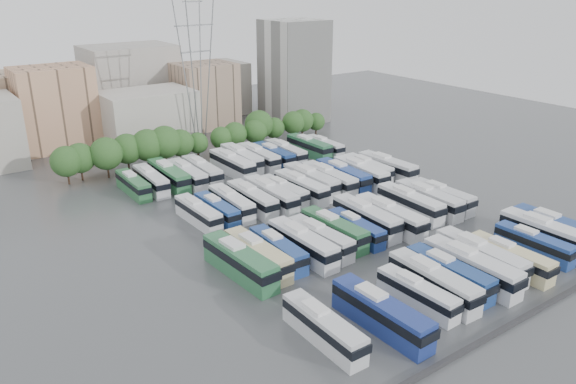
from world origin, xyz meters
TOP-DOWN VIEW (x-y plane):
  - ground at (0.00, 0.00)m, footprint 220.00×220.00m
  - parapet at (0.00, -33.00)m, footprint 56.00×0.50m
  - tree_line at (-3.42, 42.08)m, footprint 63.95×8.00m
  - city_buildings at (-7.46, 71.86)m, footprint 102.00×35.00m
  - apartment_tower at (34.00, 58.00)m, footprint 14.00×14.00m
  - electricity_pylon at (2.00, 50.00)m, footprint 9.00×6.91m
  - bus_r0_s0 at (-21.35, -23.12)m, footprint 2.77×11.87m
  - bus_r0_s2 at (-14.82, -24.96)m, footprint 3.18×13.33m
  - bus_r0_s4 at (-8.13, -24.08)m, footprint 2.73×11.07m
  - bus_r0_s5 at (-4.92, -23.65)m, footprint 3.34×13.06m
  - bus_r0_s6 at (-1.65, -23.32)m, footprint 2.80×12.37m
  - bus_r0_s7 at (1.62, -24.07)m, footprint 2.97×13.58m
  - bus_r0_s8 at (4.98, -22.97)m, footprint 3.40×13.40m
  - bus_r0_s9 at (8.22, -25.16)m, footprint 2.61×11.91m
  - bus_r0_s11 at (14.71, -24.52)m, footprint 2.68×11.28m
  - bus_r0_s12 at (18.21, -24.21)m, footprint 3.17×13.72m
  - bus_r0_s13 at (21.28, -23.78)m, footprint 2.87×13.06m
  - bus_r1_s0 at (-21.25, -6.01)m, footprint 3.66×13.72m
  - bus_r1_s1 at (-18.26, -5.50)m, footprint 3.00×12.80m
  - bus_r1_s2 at (-14.98, -5.49)m, footprint 2.91×11.55m
  - bus_r1_s3 at (-11.50, -6.38)m, footprint 2.93×12.99m
  - bus_r1_s4 at (-8.24, -6.16)m, footprint 3.15×12.00m
  - bus_r1_s5 at (-4.90, -5.17)m, footprint 3.04×12.41m
  - bus_r1_s6 at (-1.70, -6.35)m, footprint 2.76×10.94m
  - bus_r1_s7 at (1.70, -4.86)m, footprint 3.39×13.31m
  - bus_r1_s8 at (4.79, -6.79)m, footprint 3.20×13.44m
  - bus_r1_s10 at (11.50, -4.65)m, footprint 3.19×12.96m
  - bus_r1_s11 at (15.02, -5.38)m, footprint 3.21×13.12m
  - bus_r1_s12 at (18.23, -5.52)m, footprint 2.73×12.12m
  - bus_r2_s1 at (-17.98, 11.99)m, footprint 2.76×11.47m
  - bus_r2_s2 at (-14.90, 11.62)m, footprint 2.51×11.07m
  - bus_r2_s3 at (-11.73, 12.52)m, footprint 3.05×11.99m
  - bus_r2_s4 at (-8.22, 11.80)m, footprint 3.00×12.60m
  - bus_r2_s5 at (-4.86, 11.29)m, footprint 2.98×13.16m
  - bus_r2_s6 at (-1.76, 12.09)m, footprint 3.03×11.58m
  - bus_r2_s7 at (1.66, 11.59)m, footprint 3.02×12.66m
  - bus_r2_s8 at (4.83, 12.81)m, footprint 3.01×13.49m
  - bus_r2_s9 at (8.04, 11.76)m, footprint 3.11×13.34m
  - bus_r2_s10 at (11.47, 11.85)m, footprint 3.26×13.21m
  - bus_r2_s11 at (15.00, 10.95)m, footprint 3.53×13.38m
  - bus_r2_s12 at (18.25, 12.51)m, footprint 3.03×12.16m
  - bus_r2_s13 at (21.57, 10.61)m, footprint 3.34×13.32m
  - bus_r3_s0 at (-21.46, 30.21)m, footprint 2.53×11.40m
  - bus_r3_s1 at (-18.11, 30.25)m, footprint 3.05×12.19m
  - bus_r3_s2 at (-14.63, 30.23)m, footprint 3.09×13.43m
  - bus_r3_s3 at (-11.59, 29.00)m, footprint 3.00×12.66m
  - bus_r3_s4 at (-8.39, 29.27)m, footprint 3.17×12.81m
  - bus_r3_s6 at (-1.75, 29.44)m, footprint 3.08×13.18m
  - bus_r3_s7 at (1.47, 31.21)m, footprint 3.53×13.54m
  - bus_r3_s8 at (5.01, 30.42)m, footprint 3.11×12.87m
  - bus_r3_s9 at (8.26, 29.76)m, footprint 2.73×12.29m
  - bus_r3_s10 at (11.46, 30.06)m, footprint 3.04×12.45m
  - bus_r3_s12 at (17.95, 30.48)m, footprint 3.02×12.68m
  - bus_r3_s13 at (21.23, 29.38)m, footprint 2.61×11.31m

SIDE VIEW (x-z plane):
  - ground at x=0.00m, z-range 0.00..0.00m
  - parapet at x=0.00m, z-range 0.00..0.50m
  - bus_r1_s6 at x=-1.70m, z-range -0.03..3.38m
  - bus_r0_s4 at x=-8.13m, z-range -0.03..3.42m
  - bus_r2_s2 at x=-14.90m, z-range -0.03..3.44m
  - bus_r0_s11 at x=14.71m, z-range -0.03..3.49m
  - bus_r3_s13 at x=21.23m, z-range -0.03..3.51m
  - bus_r3_s0 at x=-21.46m, z-range -0.03..3.54m
  - bus_r2_s1 at x=-17.98m, z-range -0.03..3.55m
  - bus_r1_s2 at x=-14.98m, z-range -0.03..3.56m
  - bus_r2_s6 at x=-1.76m, z-range -0.03..3.57m
  - bus_r0_s0 at x=-21.35m, z-range -0.03..3.68m
  - bus_r1_s4 at x=-8.24m, z-range -0.03..3.70m
  - bus_r2_s3 at x=-11.73m, z-range -0.03..3.70m
  - bus_r0_s9 at x=8.22m, z-range -0.03..3.70m
  - bus_r2_s12 at x=18.25m, z-range -0.03..3.76m
  - bus_r1_s12 at x=18.23m, z-range -0.03..3.76m
  - bus_r3_s1 at x=-18.11m, z-range -0.03..3.76m
  - bus_r3_s9 at x=8.26m, z-range -0.03..3.82m
  - bus_r1_s5 at x=-4.90m, z-range -0.04..3.84m
  - bus_r0_s6 at x=-1.65m, z-range -0.04..3.84m
  - bus_r3_s10 at x=11.46m, z-range -0.04..3.85m
  - bus_r2_s4 at x=-8.22m, z-range -0.04..3.90m
  - bus_r2_s7 at x=1.66m, z-range -0.04..3.92m
  - bus_r3_s3 at x=-11.59m, z-range -0.04..3.92m
  - bus_r3_s12 at x=17.95m, z-range -0.04..3.93m
  - bus_r3_s4 at x=-8.39m, z-range -0.04..3.96m
  - bus_r1_s1 at x=-18.26m, z-range -0.04..3.96m
  - bus_r3_s8 at x=5.01m, z-range -0.04..3.98m
  - bus_r1_s10 at x=11.50m, z-range -0.04..4.00m
  - bus_r0_s5 at x=-4.92m, z-range -0.04..4.03m
  - bus_r1_s3 at x=-11.50m, z-range -0.04..4.03m
  - bus_r1_s11 at x=15.02m, z-range -0.04..4.06m
  - bus_r0_s13 at x=21.28m, z-range -0.04..4.06m
  - bus_r2_s10 at x=11.47m, z-range -0.04..4.08m
  - bus_r2_s5 at x=-4.86m, z-range -0.04..4.08m
  - bus_r3_s6 at x=-1.75m, z-range -0.04..4.08m
  - bus_r1_s7 at x=1.70m, z-range -0.04..4.11m
  - bus_r2_s13 at x=21.57m, z-range -0.04..4.11m
  - bus_r2_s11 at x=15.00m, z-range -0.04..4.12m
  - bus_r0_s2 at x=-14.82m, z-range -0.04..4.13m
  - bus_r0_s8 at x=4.98m, z-range -0.04..4.13m
  - bus_r2_s9 at x=8.04m, z-range -0.04..4.13m
  - bus_r1_s8 at x=4.79m, z-range -0.04..4.16m
  - bus_r3_s2 at x=-14.63m, z-range -0.04..4.16m
  - bus_r3_s7 at x=1.47m, z-range -0.04..4.17m
  - bus_r2_s8 at x=4.83m, z-range -0.04..4.19m
  - bus_r1_s0 at x=-21.25m, z-range -0.04..4.22m
  - bus_r0_s7 at x=1.62m, z-range -0.04..4.22m
  - bus_r0_s12 at x=18.21m, z-range -0.04..4.25m
  - tree_line at x=-3.42m, z-range 0.25..8.63m
  - city_buildings at x=-7.46m, z-range -2.13..17.87m
  - apartment_tower at x=34.00m, z-range 0.00..26.00m
  - electricity_pylon at x=2.00m, z-range 1.75..35.57m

